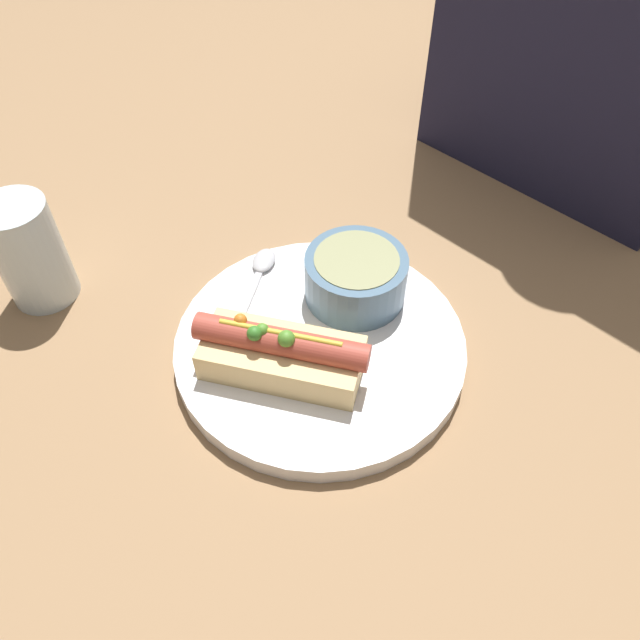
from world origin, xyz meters
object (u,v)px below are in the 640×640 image
(soup_bowl, at_px, (356,275))
(drinking_glass, at_px, (29,252))
(spoon, at_px, (258,276))
(hot_dog, at_px, (282,353))

(soup_bowl, distance_m, drinking_glass, 0.32)
(spoon, height_order, drinking_glass, drinking_glass)
(hot_dog, height_order, drinking_glass, drinking_glass)
(hot_dog, distance_m, drinking_glass, 0.27)
(drinking_glass, bearing_deg, spoon, 45.49)
(hot_dog, relative_size, spoon, 1.15)
(hot_dog, distance_m, spoon, 0.12)
(spoon, relative_size, drinking_glass, 1.18)
(soup_bowl, distance_m, spoon, 0.10)
(hot_dog, xyz_separation_m, spoon, (-0.10, 0.06, -0.02))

